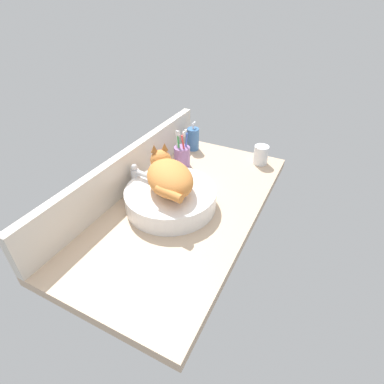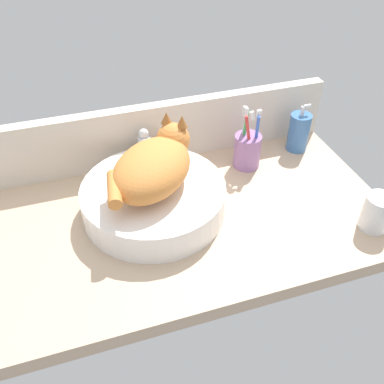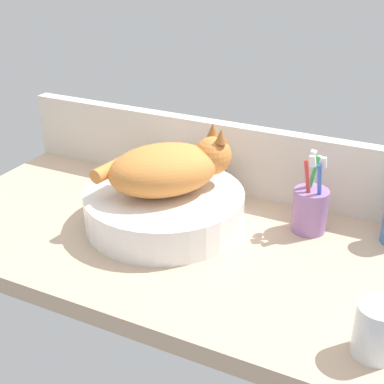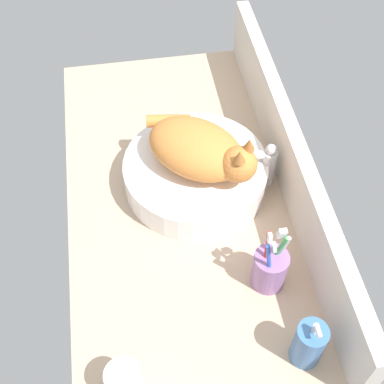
% 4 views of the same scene
% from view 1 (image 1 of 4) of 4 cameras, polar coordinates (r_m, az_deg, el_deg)
% --- Properties ---
extents(ground_plane, '(1.13, 0.58, 0.04)m').
position_cam_1_polar(ground_plane, '(1.25, -1.58, -3.06)').
color(ground_plane, tan).
extents(backsplash_panel, '(1.13, 0.04, 0.18)m').
position_cam_1_polar(backsplash_panel, '(1.32, -12.24, 4.06)').
color(backsplash_panel, silver).
rests_on(backsplash_panel, ground_plane).
extents(sink_basin, '(0.37, 0.37, 0.08)m').
position_cam_1_polar(sink_basin, '(1.21, -4.05, -1.11)').
color(sink_basin, white).
rests_on(sink_basin, ground_plane).
extents(cat, '(0.29, 0.30, 0.14)m').
position_cam_1_polar(cat, '(1.16, -4.49, 3.12)').
color(cat, orange).
rests_on(cat, sink_basin).
extents(faucet, '(0.04, 0.12, 0.14)m').
position_cam_1_polar(faucet, '(1.29, -10.34, 2.64)').
color(faucet, silver).
rests_on(faucet, ground_plane).
extents(soap_dispenser, '(0.06, 0.06, 0.15)m').
position_cam_1_polar(soap_dispenser, '(1.63, 0.21, 10.08)').
color(soap_dispenser, '#3F72B2').
rests_on(soap_dispenser, ground_plane).
extents(toothbrush_cup, '(0.08, 0.08, 0.19)m').
position_cam_1_polar(toothbrush_cup, '(1.47, -1.91, 6.93)').
color(toothbrush_cup, '#996BA8').
rests_on(toothbrush_cup, ground_plane).
extents(water_glass, '(0.07, 0.07, 0.09)m').
position_cam_1_polar(water_glass, '(1.54, 12.95, 6.76)').
color(water_glass, white).
rests_on(water_glass, ground_plane).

